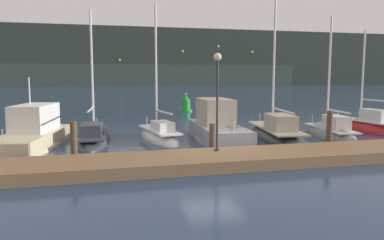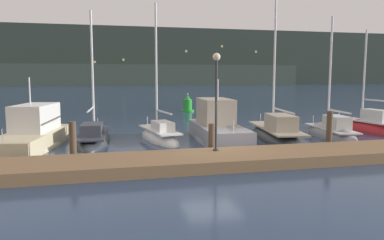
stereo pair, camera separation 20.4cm
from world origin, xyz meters
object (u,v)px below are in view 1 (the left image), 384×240
object	(u,v)px
sailboat_berth_7	(330,135)
sailboat_berth_8	(366,129)
sailboat_berth_3	(93,140)
sailboat_berth_6	(276,136)
motorboat_berth_5	(217,133)
sailboat_berth_4	(159,138)
channel_buoy	(186,105)
motorboat_berth_2	(32,141)
dock_lamppost	(217,86)

from	to	relation	value
sailboat_berth_7	sailboat_berth_8	xyz separation A→B (m)	(3.61, 1.49, 0.02)
sailboat_berth_3	sailboat_berth_6	size ratio (longest dim) A/B	0.73
motorboat_berth_5	sailboat_berth_6	world-z (taller)	sailboat_berth_6
sailboat_berth_4	sailboat_berth_7	world-z (taller)	sailboat_berth_4
sailboat_berth_6	channel_buoy	bearing A→B (deg)	94.33
sailboat_berth_8	motorboat_berth_2	bearing A→B (deg)	-177.40
sailboat_berth_6	channel_buoy	distance (m)	17.18
sailboat_berth_3	dock_lamppost	xyz separation A→B (m)	(5.12, -5.93, 3.04)
motorboat_berth_2	sailboat_berth_4	world-z (taller)	sailboat_berth_4
sailboat_berth_3	sailboat_berth_4	world-z (taller)	sailboat_berth_4
sailboat_berth_8	sailboat_berth_6	bearing A→B (deg)	-170.16
motorboat_berth_2	sailboat_berth_4	size ratio (longest dim) A/B	0.90
sailboat_berth_6	sailboat_berth_7	bearing A→B (deg)	-4.75
sailboat_berth_3	sailboat_berth_4	distance (m)	3.59
motorboat_berth_5	sailboat_berth_6	xyz separation A→B (m)	(3.41, -0.25, -0.28)
sailboat_berth_7	channel_buoy	distance (m)	18.02
motorboat_berth_2	sailboat_berth_3	xyz separation A→B (m)	(2.92, 1.09, -0.26)
motorboat_berth_2	sailboat_berth_3	bearing A→B (deg)	20.49
channel_buoy	dock_lamppost	bearing A→B (deg)	-99.65
sailboat_berth_4	sailboat_berth_8	distance (m)	13.50
sailboat_berth_8	sailboat_berth_7	bearing A→B (deg)	-157.59
sailboat_berth_3	sailboat_berth_8	size ratio (longest dim) A/B	1.05
sailboat_berth_3	sailboat_berth_8	bearing A→B (deg)	-0.63
sailboat_berth_8	dock_lamppost	distance (m)	13.60
sailboat_berth_4	sailboat_berth_8	bearing A→B (deg)	0.10
sailboat_berth_7	sailboat_berth_8	size ratio (longest dim) A/B	1.07
motorboat_berth_5	channel_buoy	distance (m)	17.00
sailboat_berth_3	sailboat_berth_6	bearing A→B (deg)	-7.87
sailboat_berth_3	channel_buoy	xyz separation A→B (m)	(8.81, 15.72, 0.55)
motorboat_berth_5	dock_lamppost	bearing A→B (deg)	-108.16
motorboat_berth_2	sailboat_berth_3	size ratio (longest dim) A/B	0.97
sailboat_berth_4	sailboat_berth_6	xyz separation A→B (m)	(6.52, -1.19, 0.04)
sailboat_berth_7	channel_buoy	size ratio (longest dim) A/B	4.25
motorboat_berth_2	sailboat_berth_8	world-z (taller)	sailboat_berth_8
sailboat_berth_8	sailboat_berth_3	bearing A→B (deg)	179.37
motorboat_berth_2	sailboat_berth_8	xyz separation A→B (m)	(20.00, 0.91, -0.25)
sailboat_berth_4	sailboat_berth_3	bearing A→B (deg)	176.64
motorboat_berth_2	sailboat_berth_7	size ratio (longest dim) A/B	0.94
sailboat_berth_7	sailboat_berth_6	bearing A→B (deg)	175.25
sailboat_berth_7	sailboat_berth_8	distance (m)	3.91
channel_buoy	dock_lamppost	xyz separation A→B (m)	(-3.68, -21.66, 2.49)
motorboat_berth_2	dock_lamppost	xyz separation A→B (m)	(8.05, -4.84, 2.78)
sailboat_berth_7	dock_lamppost	world-z (taller)	sailboat_berth_7
sailboat_berth_4	sailboat_berth_7	bearing A→B (deg)	-8.44
motorboat_berth_5	dock_lamppost	distance (m)	5.73
sailboat_berth_8	motorboat_berth_5	bearing A→B (deg)	-174.72
motorboat_berth_5	sailboat_berth_4	bearing A→B (deg)	163.27
sailboat_berth_3	sailboat_berth_6	xyz separation A→B (m)	(10.10, -1.40, 0.04)
sailboat_berth_6	sailboat_berth_3	bearing A→B (deg)	172.13
motorboat_berth_2	sailboat_berth_3	world-z (taller)	sailboat_berth_3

